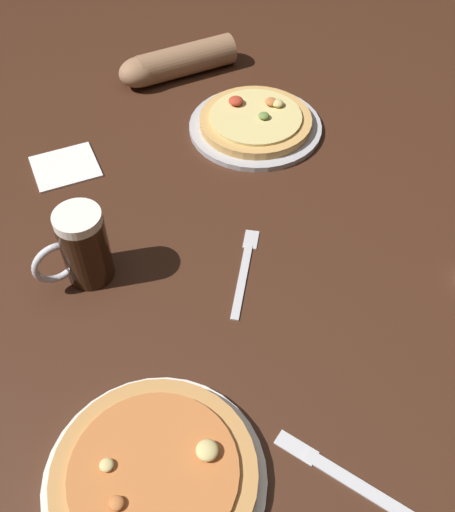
% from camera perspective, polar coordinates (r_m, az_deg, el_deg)
% --- Properties ---
extents(ground_plane, '(2.40, 2.40, 0.03)m').
position_cam_1_polar(ground_plane, '(1.06, 0.00, -1.25)').
color(ground_plane, '#3D2114').
extents(pizza_plate_near, '(0.30, 0.30, 0.05)m').
position_cam_1_polar(pizza_plate_near, '(0.84, -6.99, -20.24)').
color(pizza_plate_near, silver).
rests_on(pizza_plate_near, ground_plane).
extents(pizza_plate_far, '(0.29, 0.29, 0.05)m').
position_cam_1_polar(pizza_plate_far, '(1.32, 2.70, 12.66)').
color(pizza_plate_far, '#B2B2B7').
rests_on(pizza_plate_far, ground_plane).
extents(beer_mug_dark, '(0.13, 0.08, 0.14)m').
position_cam_1_polar(beer_mug_dark, '(1.00, -13.77, 0.82)').
color(beer_mug_dark, black).
rests_on(beer_mug_dark, ground_plane).
extents(napkin_folded, '(0.14, 0.13, 0.01)m').
position_cam_1_polar(napkin_folded, '(1.27, -15.33, 8.34)').
color(napkin_folded, white).
rests_on(napkin_folded, ground_plane).
extents(fork_left, '(0.15, 0.17, 0.01)m').
position_cam_1_polar(fork_left, '(1.03, 1.71, -1.26)').
color(fork_left, silver).
rests_on(fork_left, ground_plane).
extents(knife_right, '(0.11, 0.21, 0.01)m').
position_cam_1_polar(knife_right, '(0.86, 11.40, -20.17)').
color(knife_right, silver).
rests_on(knife_right, ground_plane).
extents(diner_arm, '(0.29, 0.10, 0.07)m').
position_cam_1_polar(diner_arm, '(1.48, -5.29, 17.95)').
color(diner_arm, '#936B4C').
rests_on(diner_arm, ground_plane).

